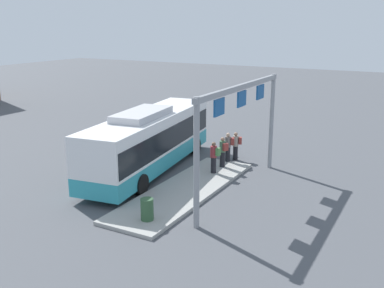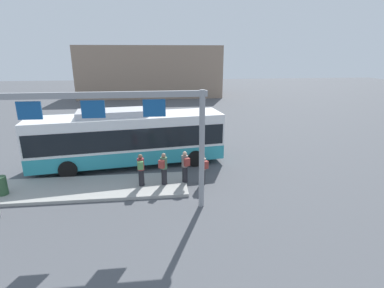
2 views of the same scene
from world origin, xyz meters
The scene contains 9 objects.
ground_plane centered at (0.00, 0.00, 0.00)m, with size 120.00×120.00×0.00m, color #4C4F54.
platform_curb centered at (-1.88, -3.26, 0.08)m, with size 10.00×2.80×0.16m, color #9E9E99.
bus_main centered at (-0.01, 0.00, 1.81)m, with size 11.46×3.98×3.46m.
person_boarding centered at (1.98, -3.42, 1.05)m, with size 0.51×0.60×1.67m.
person_waiting_near centered at (3.99, -3.34, 0.89)m, with size 0.49×0.60×1.67m.
person_waiting_mid centered at (0.84, -3.44, 1.05)m, with size 0.34×0.52×1.67m.
person_waiting_far centered at (3.08, -3.26, 1.05)m, with size 0.46×0.59×1.67m.
platform_sign_gantry centered at (-0.72, -5.54, 3.74)m, with size 9.02×0.24×5.20m.
trash_bin centered at (-5.69, -3.66, 0.61)m, with size 0.52×0.52×0.90m, color #2D5133.
Camera 1 is at (-19.27, -13.18, 7.80)m, focal length 41.69 mm.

